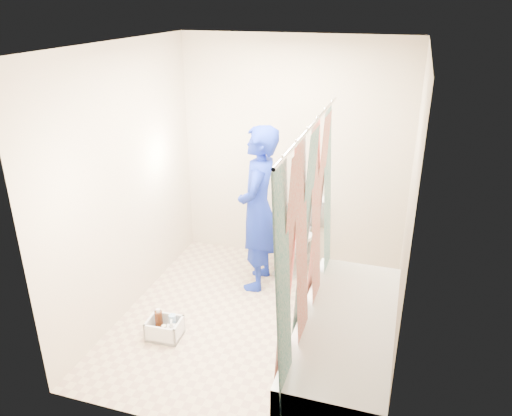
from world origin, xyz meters
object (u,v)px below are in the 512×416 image
(toilet, at_px, (296,234))
(cleaning_caddy, at_px, (166,329))
(bathtub, at_px, (345,344))
(plumber, at_px, (258,209))

(toilet, relative_size, cleaning_caddy, 2.60)
(bathtub, relative_size, cleaning_caddy, 5.87)
(cleaning_caddy, bearing_deg, bathtub, -2.46)
(toilet, height_order, plumber, plumber)
(toilet, distance_m, plumber, 0.68)
(cleaning_caddy, bearing_deg, plumber, 62.11)
(plumber, distance_m, cleaning_caddy, 1.41)
(toilet, relative_size, plumber, 0.47)
(bathtub, distance_m, cleaning_caddy, 1.54)
(plumber, bearing_deg, toilet, 143.07)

